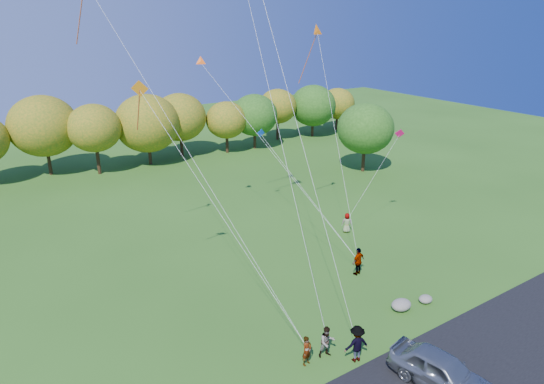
{
  "coord_description": "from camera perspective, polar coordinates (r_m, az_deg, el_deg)",
  "views": [
    {
      "loc": [
        -12.16,
        -14.6,
        16.09
      ],
      "look_at": [
        1.5,
        6.0,
        7.02
      ],
      "focal_mm": 32.0,
      "sensor_mm": 36.0,
      "label": 1
    }
  ],
  "objects": [
    {
      "name": "flyer_b",
      "position": [
        25.27,
        6.5,
        -17.11
      ],
      "size": [
        0.96,
        0.83,
        1.69
      ],
      "primitive_type": "imported",
      "rotation": [
        0.0,
        0.0,
        -0.26
      ],
      "color": "#4C4C59",
      "rests_on": "ground"
    },
    {
      "name": "minivan_silver",
      "position": [
        24.65,
        19.34,
        -19.26
      ],
      "size": [
        2.86,
        5.15,
        1.66
      ],
      "primitive_type": "imported",
      "rotation": [
        0.0,
        0.0,
        0.19
      ],
      "color": "gray",
      "rests_on": "asphalt_lane"
    },
    {
      "name": "treeline",
      "position": [
        53.51,
        -18.91,
        6.82
      ],
      "size": [
        75.63,
        27.12,
        8.48
      ],
      "color": "#3D2616",
      "rests_on": "ground"
    },
    {
      "name": "boulder_near",
      "position": [
        29.7,
        14.97,
        -12.71
      ],
      "size": [
        1.26,
        0.99,
        0.63
      ],
      "primitive_type": "ellipsoid",
      "color": "gray",
      "rests_on": "ground"
    },
    {
      "name": "flyer_d",
      "position": [
        32.41,
        10.11,
        -8.03
      ],
      "size": [
        1.19,
        0.66,
        1.91
      ],
      "primitive_type": "imported",
      "rotation": [
        0.0,
        0.0,
        3.32
      ],
      "color": "#4C4C59",
      "rests_on": "ground"
    },
    {
      "name": "flyer_e",
      "position": [
        38.36,
        8.8,
        -3.61
      ],
      "size": [
        0.92,
        0.84,
        1.58
      ],
      "primitive_type": "imported",
      "rotation": [
        0.0,
        0.0,
        2.57
      ],
      "color": "#4C4C59",
      "rests_on": "ground"
    },
    {
      "name": "ground",
      "position": [
        24.9,
        5.08,
        -20.2
      ],
      "size": [
        140.0,
        140.0,
        0.0
      ],
      "primitive_type": "plane",
      "color": "#2B5618",
      "rests_on": "ground"
    },
    {
      "name": "flyer_a",
      "position": [
        24.74,
        4.12,
        -18.12
      ],
      "size": [
        0.64,
        0.5,
        1.56
      ],
      "primitive_type": "imported",
      "rotation": [
        0.0,
        0.0,
        0.25
      ],
      "color": "#4C4C59",
      "rests_on": "ground"
    },
    {
      "name": "boulder_far",
      "position": [
        30.8,
        17.62,
        -11.92
      ],
      "size": [
        0.87,
        0.72,
        0.45
      ],
      "primitive_type": "ellipsoid",
      "color": "slate",
      "rests_on": "ground"
    },
    {
      "name": "flyer_c",
      "position": [
        25.13,
        9.93,
        -17.17
      ],
      "size": [
        1.39,
        0.98,
        1.95
      ],
      "primitive_type": "imported",
      "rotation": [
        0.0,
        0.0,
        2.92
      ],
      "color": "#4C4C59",
      "rests_on": "ground"
    }
  ]
}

